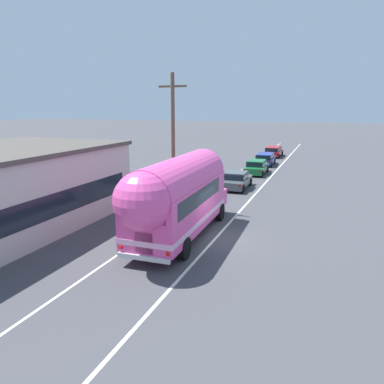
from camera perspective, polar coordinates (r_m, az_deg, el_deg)
ground_plane at (r=18.81m, az=3.72°, el=-7.16°), size 300.00×300.00×0.00m
lane_markings at (r=30.37m, az=7.44°, el=0.63°), size 3.63×80.00×0.01m
utility_pole at (r=22.96m, az=-2.95°, el=7.89°), size 1.80×0.24×8.50m
painted_bus at (r=17.84m, az=-2.37°, el=-0.52°), size 2.77×10.56×4.12m
car_lead at (r=30.07m, az=6.84°, el=1.94°), size 2.02×4.34×1.37m
car_second at (r=36.99m, az=9.98°, el=3.94°), size 1.92×4.67×1.37m
car_third at (r=42.72m, az=11.31°, el=5.16°), size 2.04×4.47×1.37m
car_fourth at (r=50.26m, az=12.58°, el=6.26°), size 1.99×4.84×1.37m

